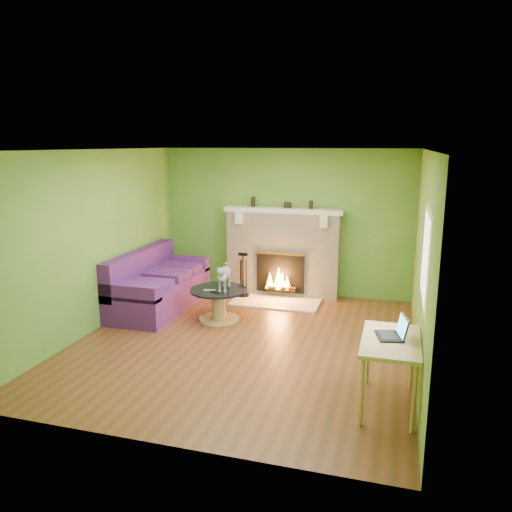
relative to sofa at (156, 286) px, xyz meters
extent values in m
plane|color=#543218|center=(1.86, -1.04, -0.37)|extent=(5.00, 5.00, 0.00)
plane|color=white|center=(1.86, -1.04, 2.23)|extent=(5.00, 5.00, 0.00)
plane|color=#427F29|center=(1.86, 1.46, 0.93)|extent=(5.00, 0.00, 5.00)
plane|color=#427F29|center=(1.86, -3.54, 0.93)|extent=(5.00, 0.00, 5.00)
plane|color=#427F29|center=(-0.39, -1.04, 0.93)|extent=(0.00, 5.00, 5.00)
plane|color=#427F29|center=(4.11, -1.04, 0.93)|extent=(0.00, 5.00, 5.00)
plane|color=silver|center=(4.10, -1.94, 1.18)|extent=(0.00, 1.20, 1.20)
plane|color=white|center=(4.09, -1.94, 1.18)|extent=(0.00, 1.06, 1.06)
cube|color=beige|center=(1.86, 1.28, 0.38)|extent=(2.00, 0.35, 1.50)
cube|color=black|center=(1.86, 1.09, 0.07)|extent=(0.85, 0.03, 0.68)
cube|color=gold|center=(1.86, 1.08, 0.43)|extent=(0.91, 0.02, 0.04)
cylinder|color=black|center=(1.86, 1.06, -0.21)|extent=(0.55, 0.07, 0.07)
cube|color=beige|center=(1.86, 1.25, 1.17)|extent=(2.10, 0.28, 0.08)
cube|color=beige|center=(1.11, 1.07, 1.03)|extent=(0.12, 0.10, 0.20)
cube|color=beige|center=(2.61, 1.07, 1.03)|extent=(0.12, 0.10, 0.20)
cube|color=beige|center=(1.86, 0.76, -0.35)|extent=(1.50, 0.75, 0.03)
cube|color=beige|center=(1.86, 1.25, 1.17)|extent=(2.10, 0.28, 0.08)
cube|color=#4C1A65|center=(0.06, -0.01, -0.13)|extent=(0.96, 2.13, 0.48)
cube|color=#4C1A65|center=(-0.28, -0.01, 0.29)|extent=(0.22, 2.13, 0.60)
cube|color=#4C1A65|center=(0.06, -0.96, 0.18)|extent=(0.96, 0.22, 0.24)
cube|color=#4C1A65|center=(0.06, 0.95, 0.18)|extent=(0.96, 0.22, 0.24)
cube|color=#4C1A65|center=(0.11, -0.61, 0.18)|extent=(0.76, 0.57, 0.13)
cube|color=#4C1A65|center=(0.11, 0.10, 0.18)|extent=(0.76, 0.57, 0.13)
cube|color=#4C1A65|center=(0.11, 0.70, 0.18)|extent=(0.76, 0.57, 0.13)
cylinder|color=tan|center=(1.21, -0.30, -0.35)|extent=(0.62, 0.62, 0.03)
cylinder|color=tan|center=(1.21, -0.30, -0.12)|extent=(0.22, 0.22, 0.43)
cylinder|color=black|center=(1.21, -0.30, 0.11)|extent=(0.88, 0.88, 0.03)
cube|color=tan|center=(3.81, -2.26, 0.35)|extent=(0.58, 1.00, 0.04)
cylinder|color=tan|center=(3.57, -2.71, -0.02)|extent=(0.04, 0.04, 0.70)
cylinder|color=tan|center=(4.05, -2.71, -0.02)|extent=(0.04, 0.04, 0.70)
cylinder|color=tan|center=(3.57, -1.81, -0.02)|extent=(0.04, 0.04, 0.70)
cylinder|color=tan|center=(4.05, -1.81, -0.02)|extent=(0.04, 0.04, 0.70)
cube|color=gray|center=(1.11, -0.42, 0.14)|extent=(0.17, 0.07, 0.02)
cube|color=black|center=(1.23, -0.48, 0.14)|extent=(0.16, 0.09, 0.02)
cylinder|color=black|center=(1.30, 1.28, 1.30)|extent=(0.08, 0.08, 0.18)
cylinder|color=black|center=(2.34, 1.28, 1.28)|extent=(0.07, 0.07, 0.14)
cube|color=black|center=(1.93, 1.28, 1.26)|extent=(0.12, 0.08, 0.10)
camera|label=1|loc=(3.81, -7.20, 2.31)|focal=35.00mm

